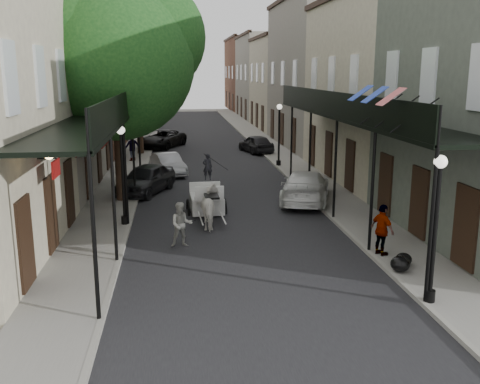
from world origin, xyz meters
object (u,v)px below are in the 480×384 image
object	(u,v)px
tree_near	(125,54)
pedestrian_sidewalk_left	(132,146)
lamppost_left	(123,174)
lamppost_right_far	(279,134)
car_right_far	(256,144)
tree_far	(143,70)
carriage	(206,188)
lamppost_right_near	(435,227)
pedestrian_sidewalk_right	(382,230)
car_left_near	(146,179)
car_left_mid	(168,164)
horse	(212,207)
car_left_far	(162,139)
car_right_near	(305,187)
pedestrian_walking	(181,225)

from	to	relation	value
tree_near	pedestrian_sidewalk_left	distance (m)	12.01
lamppost_left	lamppost_right_far	world-z (taller)	same
pedestrian_sidewalk_left	car_right_far	bearing A→B (deg)	168.90
tree_far	carriage	size ratio (longest dim) A/B	3.33
tree_far	lamppost_left	bearing A→B (deg)	-89.54
lamppost_right_near	carriage	distance (m)	11.27
lamppost_right_near	lamppost_right_far	xyz separation A→B (m)	(0.00, 20.00, 0.00)
pedestrian_sidewalk_right	car_left_near	world-z (taller)	pedestrian_sidewalk_right
car_left_mid	car_right_far	xyz separation A→B (m)	(6.20, 7.75, 0.05)
lamppost_right_far	pedestrian_sidewalk_right	distance (m)	16.55
lamppost_right_near	car_right_far	distance (m)	26.14
horse	car_right_far	distance (m)	19.00
lamppost_right_near	car_left_far	size ratio (longest dim) A/B	0.76
car_left_mid	car_left_far	size ratio (longest dim) A/B	0.75
pedestrian_sidewalk_right	car_left_mid	size ratio (longest dim) A/B	0.44
lamppost_left	car_left_mid	size ratio (longest dim) A/B	1.01
lamppost_right_near	pedestrian_sidewalk_right	distance (m)	3.66
pedestrian_sidewalk_right	car_right_near	distance (m)	7.60
pedestrian_walking	car_left_near	size ratio (longest dim) A/B	0.37
tree_far	pedestrian_walking	size ratio (longest dim) A/B	5.63
tree_near	car_right_far	size ratio (longest dim) A/B	2.52
lamppost_right_far	car_right_far	distance (m)	6.28
horse	car_left_far	distance (m)	21.97
lamppost_right_near	tree_far	bearing A→B (deg)	107.68
lamppost_right_far	car_right_near	size ratio (longest dim) A/B	0.76
pedestrian_sidewalk_right	lamppost_left	bearing A→B (deg)	39.80
tree_far	car_left_far	world-z (taller)	tree_far
pedestrian_sidewalk_left	lamppost_right_far	bearing A→B (deg)	130.61
horse	pedestrian_sidewalk_right	size ratio (longest dim) A/B	1.12
pedestrian_sidewalk_right	car_right_near	size ratio (longest dim) A/B	0.33
car_left_mid	tree_far	bearing A→B (deg)	85.53
car_left_far	pedestrian_sidewalk_left	bearing A→B (deg)	-80.58
car_right_near	car_right_far	xyz separation A→B (m)	(-0.00, 15.04, -0.06)
lamppost_left	car_right_far	xyz separation A→B (m)	(7.70, 18.10, -1.40)
pedestrian_sidewalk_left	horse	bearing A→B (deg)	73.32
lamppost_left	pedestrian_sidewalk_right	world-z (taller)	lamppost_left
lamppost_right_far	horse	xyz separation A→B (m)	(-4.93, -12.37, -1.28)
tree_far	car_right_near	world-z (taller)	tree_far
pedestrian_walking	car_right_near	distance (m)	7.95
lamppost_right_near	car_left_mid	distance (m)	19.59
horse	car_right_near	distance (m)	5.60
car_right_near	car_right_far	distance (m)	15.04
lamppost_right_near	horse	size ratio (longest dim) A/B	2.03
lamppost_right_near	car_left_near	xyz separation A→B (m)	(-7.70, 13.70, -1.35)
lamppost_right_near	lamppost_left	bearing A→B (deg)	135.71
lamppost_right_near	pedestrian_walking	xyz separation A→B (m)	(-6.10, 5.42, -1.28)
lamppost_right_near	lamppost_right_far	world-z (taller)	same
pedestrian_sidewalk_left	car_left_near	distance (m)	9.27
pedestrian_walking	car_left_near	bearing A→B (deg)	96.82
tree_far	pedestrian_sidewalk_right	distance (m)	24.70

